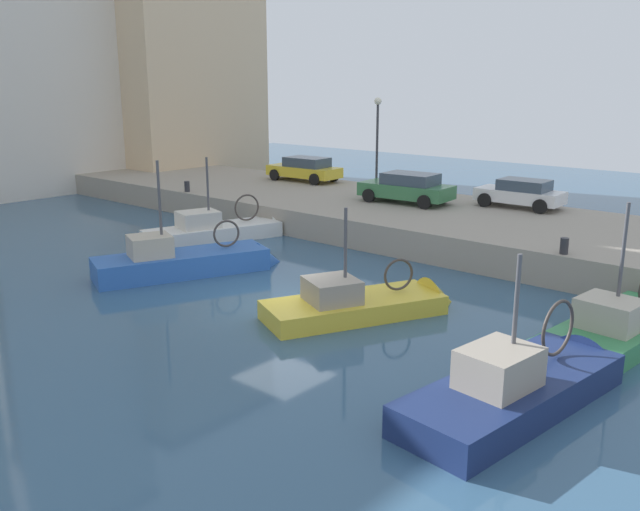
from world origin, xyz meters
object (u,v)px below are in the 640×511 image
(fishing_boat_yellow, at_px, (367,311))
(fishing_boat_green, at_px, (625,333))
(parked_car_white, at_px, (521,193))
(mooring_bollard_mid, at_px, (564,246))
(parked_car_green, at_px, (407,188))
(quay_streetlamp, at_px, (377,130))
(fishing_boat_navy, at_px, (522,398))
(mooring_bollard_north, at_px, (187,186))
(parked_car_yellow, at_px, (305,169))
(fishing_boat_white, at_px, (221,237))
(fishing_boat_blue, at_px, (190,270))

(fishing_boat_yellow, bearing_deg, fishing_boat_green, -64.01)
(parked_car_white, xyz_separation_m, mooring_bollard_mid, (-7.04, -4.84, -0.40))
(parked_car_green, bearing_deg, quay_streetlamp, 69.73)
(parked_car_white, bearing_deg, fishing_boat_yellow, -173.78)
(parked_car_white, xyz_separation_m, quay_streetlamp, (-1.39, 7.11, 2.58))
(fishing_boat_navy, relative_size, mooring_bollard_north, 12.71)
(parked_car_green, relative_size, parked_car_yellow, 1.01)
(fishing_boat_white, bearing_deg, quay_streetlamp, -15.60)
(parked_car_white, bearing_deg, mooring_bollard_north, 114.92)
(fishing_boat_yellow, xyz_separation_m, parked_car_green, (11.19, 6.11, 1.83))
(quay_streetlamp, bearing_deg, parked_car_yellow, 78.41)
(fishing_boat_blue, height_order, fishing_boat_green, fishing_boat_blue)
(fishing_boat_blue, bearing_deg, fishing_boat_navy, -97.47)
(fishing_boat_white, bearing_deg, parked_car_white, -44.01)
(fishing_boat_white, height_order, parked_car_white, fishing_boat_white)
(fishing_boat_navy, relative_size, quay_streetlamp, 1.45)
(parked_car_yellow, relative_size, mooring_bollard_north, 8.08)
(parked_car_green, bearing_deg, fishing_boat_white, 147.21)
(fishing_boat_green, distance_m, fishing_boat_white, 17.42)
(fishing_boat_yellow, height_order, quay_streetlamp, quay_streetlamp)
(fishing_boat_blue, distance_m, fishing_boat_green, 14.61)
(fishing_boat_yellow, relative_size, fishing_boat_white, 0.91)
(fishing_boat_green, bearing_deg, fishing_boat_navy, 175.72)
(fishing_boat_white, relative_size, parked_car_green, 1.56)
(mooring_bollard_mid, relative_size, mooring_bollard_north, 1.00)
(fishing_boat_white, xyz_separation_m, mooring_bollard_north, (2.74, 5.71, 1.35))
(parked_car_yellow, bearing_deg, parked_car_green, -104.20)
(parked_car_white, height_order, parked_car_yellow, parked_car_yellow)
(fishing_boat_white, height_order, mooring_bollard_mid, fishing_boat_white)
(parked_car_green, bearing_deg, fishing_boat_green, -122.49)
(fishing_boat_navy, xyz_separation_m, fishing_boat_blue, (1.80, 13.70, -0.01))
(fishing_boat_yellow, distance_m, mooring_bollard_mid, 7.41)
(fishing_boat_yellow, bearing_deg, mooring_bollard_mid, -27.55)
(fishing_boat_yellow, height_order, parked_car_yellow, fishing_boat_yellow)
(parked_car_white, xyz_separation_m, parked_car_yellow, (-0.16, 13.10, 0.03))
(fishing_boat_navy, bearing_deg, fishing_boat_blue, 82.53)
(fishing_boat_green, height_order, quay_streetlamp, quay_streetlamp)
(fishing_boat_navy, relative_size, parked_car_white, 1.80)
(fishing_boat_green, distance_m, mooring_bollard_north, 23.40)
(fishing_boat_yellow, height_order, mooring_bollard_mid, fishing_boat_yellow)
(fishing_boat_navy, relative_size, parked_car_yellow, 1.57)
(fishing_boat_green, bearing_deg, mooring_bollard_north, 81.91)
(fishing_boat_white, relative_size, mooring_bollard_north, 12.73)
(fishing_boat_blue, distance_m, parked_car_green, 12.04)
(fishing_boat_white, distance_m, parked_car_yellow, 10.44)
(parked_car_green, bearing_deg, mooring_bollard_north, 114.23)
(mooring_bollard_mid, bearing_deg, mooring_bollard_north, 90.00)
(mooring_bollard_mid, distance_m, mooring_bollard_north, 20.00)
(fishing_boat_green, xyz_separation_m, fishing_boat_white, (0.55, 17.42, 0.01))
(parked_car_green, height_order, parked_car_white, parked_car_green)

